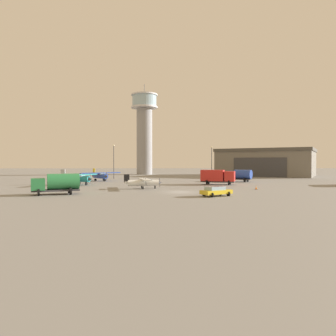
% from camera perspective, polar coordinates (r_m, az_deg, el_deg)
% --- Properties ---
extents(ground_plane, '(400.00, 400.00, 0.00)m').
position_cam_1_polar(ground_plane, '(50.05, 2.17, -4.34)').
color(ground_plane, gray).
extents(control_tower, '(10.24, 10.24, 35.09)m').
position_cam_1_polar(control_tower, '(124.09, -4.28, 7.28)').
color(control_tower, gray).
rests_on(control_tower, ground_plane).
extents(hangar, '(38.29, 35.55, 9.26)m').
position_cam_1_polar(hangar, '(115.25, 17.36, 0.96)').
color(hangar, '#6B665B').
rests_on(hangar, ground_plane).
extents(airplane_blue, '(9.33, 8.13, 3.10)m').
position_cam_1_polar(airplane_blue, '(81.28, -12.20, -1.28)').
color(airplane_blue, '#2847A8').
rests_on(airplane_blue, ground_plane).
extents(airplane_white, '(6.88, 8.80, 2.59)m').
position_cam_1_polar(airplane_white, '(56.01, -4.56, -2.53)').
color(airplane_white, white).
rests_on(airplane_white, ground_plane).
extents(airplane_teal, '(8.24, 10.31, 3.19)m').
position_cam_1_polar(airplane_teal, '(67.93, -16.29, -1.71)').
color(airplane_teal, teal).
rests_on(airplane_teal, ground_plane).
extents(truck_fuel_tanker_green, '(7.01, 4.71, 3.04)m').
position_cam_1_polar(truck_fuel_tanker_green, '(48.72, -19.42, -2.58)').
color(truck_fuel_tanker_green, '#38383D').
rests_on(truck_fuel_tanker_green, ground_plane).
extents(truck_box_red, '(7.39, 4.67, 3.08)m').
position_cam_1_polar(truck_box_red, '(67.48, 8.89, -1.48)').
color(truck_box_red, '#38383D').
rests_on(truck_box_red, ground_plane).
extents(truck_fuel_tanker_blue, '(6.19, 5.30, 2.91)m').
position_cam_1_polar(truck_fuel_tanker_blue, '(78.20, 12.77, -1.24)').
color(truck_fuel_tanker_blue, '#38383D').
rests_on(truck_fuel_tanker_blue, ground_plane).
extents(car_yellow, '(4.76, 3.82, 1.37)m').
position_cam_1_polar(car_yellow, '(44.14, 8.64, -4.11)').
color(car_yellow, gold).
rests_on(car_yellow, ground_plane).
extents(light_post_west, '(0.44, 0.44, 9.59)m').
position_cam_1_polar(light_post_west, '(97.85, 7.87, 1.58)').
color(light_post_west, '#38383D').
rests_on(light_post_west, ground_plane).
extents(light_post_east, '(0.44, 0.44, 9.75)m').
position_cam_1_polar(light_post_east, '(91.27, -9.77, 1.67)').
color(light_post_east, '#38383D').
rests_on(light_post_east, ground_plane).
extents(traffic_cone_near_left, '(0.36, 0.36, 0.72)m').
position_cam_1_polar(traffic_cone_near_left, '(56.78, 15.63, -3.38)').
color(traffic_cone_near_left, black).
rests_on(traffic_cone_near_left, ground_plane).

